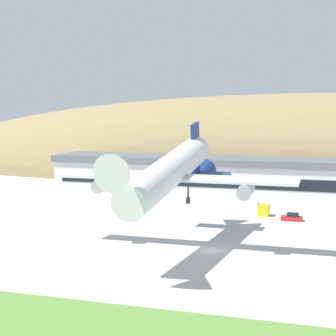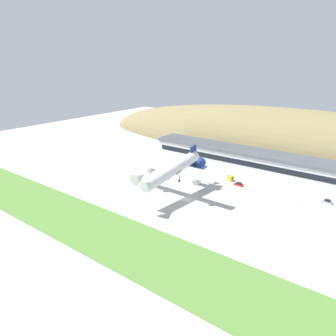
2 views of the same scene
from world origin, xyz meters
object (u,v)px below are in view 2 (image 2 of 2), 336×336
at_px(service_car_2, 327,202).
at_px(fuel_truck, 226,177).
at_px(traffic_cone_0, 301,206).
at_px(service_car_0, 239,184).
at_px(terminal_building, 254,158).
at_px(cargo_airplane, 173,170).

bearing_deg(service_car_2, fuel_truck, -179.00).
relative_size(fuel_truck, traffic_cone_0, 12.59).
xyz_separation_m(service_car_0, fuel_truck, (-8.75, 3.45, 0.70)).
distance_m(terminal_building, service_car_2, 49.47).
height_order(cargo_airplane, service_car_2, cargo_airplane).
bearing_deg(traffic_cone_0, fuel_truck, 166.50).
bearing_deg(service_car_2, terminal_building, 151.19).
bearing_deg(terminal_building, traffic_cone_0, -43.47).
height_order(service_car_0, traffic_cone_0, service_car_0).
xyz_separation_m(cargo_airplane, service_car_2, (54.34, 33.91, -11.75)).
bearing_deg(cargo_airplane, service_car_0, 60.95).
distance_m(terminal_building, fuel_truck, 25.16).
bearing_deg(fuel_truck, traffic_cone_0, -13.50).
bearing_deg(cargo_airplane, service_car_2, 31.96).
relative_size(terminal_building, service_car_0, 28.17).
xyz_separation_m(terminal_building, service_car_0, (5.26, -27.98, -5.01)).
height_order(service_car_0, fuel_truck, fuel_truck).
distance_m(terminal_building, traffic_cone_0, 49.69).
bearing_deg(traffic_cone_0, service_car_0, 168.90).
bearing_deg(service_car_2, cargo_airplane, -148.04).
relative_size(terminal_building, fuel_truck, 16.47).
relative_size(cargo_airplane, traffic_cone_0, 80.58).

